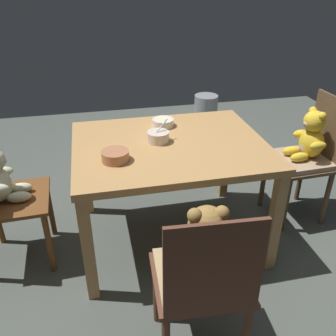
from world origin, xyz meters
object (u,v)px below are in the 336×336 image
object	(u,v)px
teddy_chair_near_right	(307,149)
metal_pail	(206,106)
porridge_bowl_terracotta_near_left	(115,156)
dining_table	(170,156)
porridge_bowl_cream_center	(158,136)
teddy_chair_near_left	(0,188)
porridge_bowl_white_far_center	(163,122)
teddy_chair_near_front	(204,265)

from	to	relation	value
teddy_chair_near_right	metal_pail	distance (m)	2.13
porridge_bowl_terracotta_near_left	dining_table	bearing A→B (deg)	24.91
teddy_chair_near_right	porridge_bowl_cream_center	world-z (taller)	teddy_chair_near_right
teddy_chair_near_left	teddy_chair_near_right	world-z (taller)	teddy_chair_near_right
teddy_chair_near_left	porridge_bowl_cream_center	size ratio (longest dim) A/B	6.58
teddy_chair_near_left	dining_table	bearing A→B (deg)	-2.74
porridge_bowl_terracotta_near_left	teddy_chair_near_right	bearing A→B (deg)	9.37
porridge_bowl_terracotta_near_left	porridge_bowl_cream_center	distance (m)	0.34
dining_table	metal_pail	xyz separation A→B (m)	(0.94, 2.15, -0.49)
porridge_bowl_white_far_center	porridge_bowl_cream_center	size ratio (longest dim) A/B	1.07
teddy_chair_near_left	porridge_bowl_white_far_center	bearing A→B (deg)	12.13
teddy_chair_near_front	teddy_chair_near_left	bearing A→B (deg)	50.86
dining_table	porridge_bowl_cream_center	size ratio (longest dim) A/B	8.60
teddy_chair_near_left	porridge_bowl_cream_center	distance (m)	0.96
porridge_bowl_cream_center	porridge_bowl_white_far_center	bearing A→B (deg)	71.49
teddy_chair_near_right	porridge_bowl_terracotta_near_left	size ratio (longest dim) A/B	5.94
porridge_bowl_terracotta_near_left	porridge_bowl_white_far_center	size ratio (longest dim) A/B	1.06
teddy_chair_near_left	porridge_bowl_terracotta_near_left	size ratio (longest dim) A/B	5.82
dining_table	porridge_bowl_terracotta_near_left	bearing A→B (deg)	-155.09
dining_table	porridge_bowl_terracotta_near_left	xyz separation A→B (m)	(-0.34, -0.16, 0.12)
teddy_chair_near_left	porridge_bowl_terracotta_near_left	world-z (taller)	teddy_chair_near_left
porridge_bowl_terracotta_near_left	porridge_bowl_cream_center	bearing A→B (deg)	34.98
porridge_bowl_cream_center	teddy_chair_near_left	bearing A→B (deg)	-178.21
porridge_bowl_cream_center	teddy_chair_near_front	bearing A→B (deg)	-89.07
teddy_chair_near_right	teddy_chair_near_front	bearing A→B (deg)	39.48
teddy_chair_near_front	porridge_bowl_terracotta_near_left	xyz separation A→B (m)	(-0.29, 0.71, 0.18)
teddy_chair_near_front	dining_table	bearing A→B (deg)	0.32
porridge_bowl_terracotta_near_left	porridge_bowl_cream_center	world-z (taller)	porridge_bowl_cream_center
teddy_chair_near_left	metal_pail	xyz separation A→B (m)	(1.94, 2.14, -0.39)
dining_table	teddy_chair_near_right	size ratio (longest dim) A/B	1.28
dining_table	porridge_bowl_cream_center	xyz separation A→B (m)	(-0.06, 0.03, 0.12)
teddy_chair_near_left	metal_pail	distance (m)	2.92
dining_table	teddy_chair_near_front	size ratio (longest dim) A/B	1.31
dining_table	metal_pail	size ratio (longest dim) A/B	4.03
teddy_chair_near_right	porridge_bowl_white_far_center	world-z (taller)	teddy_chair_near_right
porridge_bowl_white_far_center	porridge_bowl_cream_center	xyz separation A→B (m)	(-0.08, -0.23, 0.01)
porridge_bowl_white_far_center	dining_table	bearing A→B (deg)	-93.01
teddy_chair_near_front	porridge_bowl_white_far_center	size ratio (longest dim) A/B	6.15
metal_pail	porridge_bowl_terracotta_near_left	bearing A→B (deg)	-118.95
dining_table	teddy_chair_near_left	distance (m)	1.00
porridge_bowl_terracotta_near_left	porridge_bowl_white_far_center	xyz separation A→B (m)	(0.35, 0.43, -0.00)
porridge_bowl_white_far_center	metal_pail	bearing A→B (deg)	63.85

